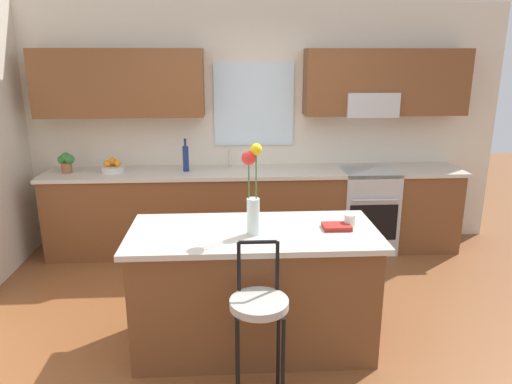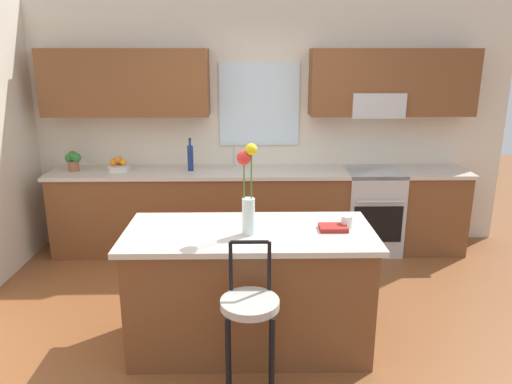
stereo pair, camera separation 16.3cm
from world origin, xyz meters
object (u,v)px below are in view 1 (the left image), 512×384
Objects in this scene: flower_vase at (252,192)px; bottle_olive_oil at (186,158)px; bar_stool_near at (259,310)px; kitchen_island at (254,288)px; oven_range at (366,209)px; mug_ceramic at (350,220)px; potted_plant_small at (66,161)px; fruit_bowl_oranges at (113,167)px; cookbook at (337,227)px.

flower_vase reaches higher than bottle_olive_oil.
bar_stool_near is at bearing -88.99° from flower_vase.
flower_vase is (-0.01, -0.07, 0.77)m from kitchen_island.
oven_range is 2.83m from bar_stool_near.
kitchen_island is 19.91× the size of mug_ceramic.
oven_range is at bearing -0.43° from potted_plant_small.
flower_vase is at bearing -45.89° from potted_plant_small.
fruit_bowl_oranges reaches higher than kitchen_island.
flower_vase is 2.93× the size of potted_plant_small.
bar_stool_near is 4.34× the size of fruit_bowl_oranges.
fruit_bowl_oranges is at bearing 179.64° from bottle_olive_oil.
potted_plant_small reaches higher than bar_stool_near.
potted_plant_small reaches higher than cookbook.
bar_stool_near is 11.58× the size of mug_ceramic.
mug_ceramic is (0.71, 0.67, 0.33)m from bar_stool_near.
bottle_olive_oil is at bearing 108.58° from kitchen_island.
fruit_bowl_oranges reaches higher than mug_ceramic.
potted_plant_small is at bearing 179.57° from oven_range.
bar_stool_near reaches higher than oven_range.
oven_range is at bearing -0.61° from fruit_bowl_oranges.
mug_ceramic is (0.71, 0.05, 0.50)m from kitchen_island.
fruit_bowl_oranges is 0.79m from bottle_olive_oil.
oven_range is 2.83m from fruit_bowl_oranges.
fruit_bowl_oranges is (-1.41, 2.50, 0.34)m from bar_stool_near.
bottle_olive_oil is 1.61× the size of potted_plant_small.
oven_range and kitchen_island have the same top height.
bar_stool_near reaches higher than kitchen_island.
potted_plant_small is at bearing 135.32° from kitchen_island.
bottle_olive_oil is at bearing 104.14° from bar_stool_near.
oven_range is 2.59× the size of bottle_olive_oil.
cookbook is at bearing 0.03° from kitchen_island.
flower_vase is 0.78m from mug_ceramic.
flower_vase is (-1.38, -1.92, 0.77)m from oven_range.
mug_ceramic reaches higher than oven_range.
kitchen_island is 8.14× the size of potted_plant_small.
fruit_bowl_oranges is at bearing 137.03° from cookbook.
oven_range is at bearing -0.71° from bottle_olive_oil.
cookbook is at bearing -56.64° from bottle_olive_oil.
kitchen_island is 2.07m from bottle_olive_oil.
flower_vase reaches higher than cookbook.
potted_plant_small is at bearing 127.16° from bar_stool_near.
kitchen_island is at bearing -179.97° from cookbook.
kitchen_island is 2.78× the size of flower_vase.
bar_stool_near is 4.73× the size of potted_plant_small.
fruit_bowl_oranges is at bearing 139.21° from mug_ceramic.
bar_stool_near is 0.92m from cookbook.
fruit_bowl_oranges is (-2.78, 0.03, 0.51)m from oven_range.
mug_ceramic is at bearing 23.89° from cookbook.
oven_range is 1.98m from mug_ceramic.
bottle_olive_oil is (-0.63, 1.87, 0.60)m from kitchen_island.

